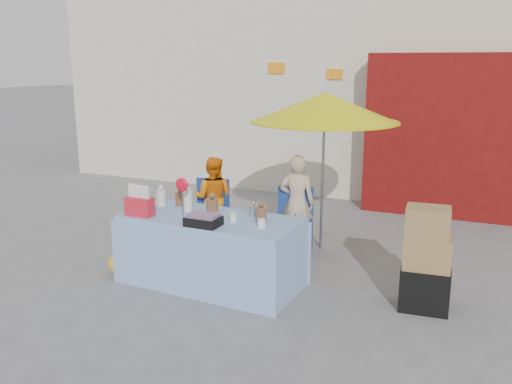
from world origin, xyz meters
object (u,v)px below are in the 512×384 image
at_px(vendor_beige, 297,203).
at_px(umbrella, 325,108).
at_px(chair_left, 209,223).
at_px(box_stack, 426,263).
at_px(market_table, 211,249).
at_px(vendor_orange, 213,198).
at_px(chair_right, 293,234).

distance_m(vendor_beige, umbrella, 1.29).
height_order(chair_left, umbrella, umbrella).
xyz_separation_m(umbrella, box_stack, (1.50, -1.32, -1.39)).
xyz_separation_m(market_table, umbrella, (0.81, 1.62, 1.49)).
height_order(vendor_orange, umbrella, umbrella).
bearing_deg(box_stack, umbrella, 138.60).
bearing_deg(vendor_orange, chair_right, 163.57).
distance_m(chair_right, vendor_beige, 0.41).
relative_size(market_table, vendor_orange, 1.78).
relative_size(chair_right, box_stack, 0.79).
bearing_deg(vendor_orange, market_table, 106.55).
relative_size(vendor_beige, umbrella, 0.62).
height_order(umbrella, box_stack, umbrella).
bearing_deg(umbrella, vendor_beige, -153.43).
height_order(chair_right, vendor_orange, vendor_orange).
xyz_separation_m(chair_left, vendor_orange, (0.00, 0.13, 0.33)).
bearing_deg(umbrella, box_stack, -41.40).
height_order(market_table, chair_right, market_table).
bearing_deg(vendor_beige, market_table, 60.59).
relative_size(chair_left, vendor_beige, 0.66).
bearing_deg(vendor_beige, chair_right, 78.52).
bearing_deg(chair_left, umbrella, 0.10).
relative_size(vendor_orange, box_stack, 1.09).
xyz_separation_m(chair_right, vendor_orange, (-1.25, 0.13, 0.33)).
distance_m(vendor_beige, box_stack, 2.15).
relative_size(vendor_orange, vendor_beige, 0.91).
bearing_deg(umbrella, vendor_orange, -174.47).
bearing_deg(chair_right, market_table, -121.07).
distance_m(vendor_orange, box_stack, 3.27).
bearing_deg(market_table, vendor_beige, 73.97).
relative_size(market_table, vendor_beige, 1.62).
xyz_separation_m(chair_left, box_stack, (3.05, -1.04, 0.24)).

